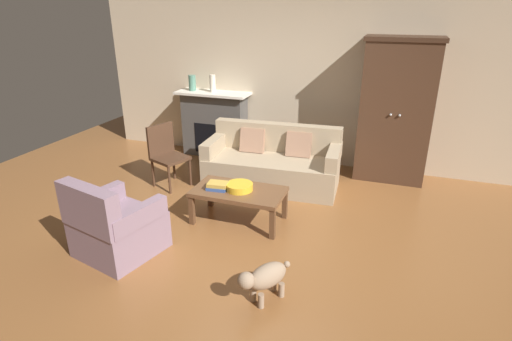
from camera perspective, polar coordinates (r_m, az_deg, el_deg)
The scene contains 13 objects.
ground_plane at distance 4.85m, azimuth -0.25°, elevation -8.56°, with size 9.60×9.60×0.00m, color brown.
back_wall at distance 6.71m, azimuth 7.24°, elevation 12.79°, with size 7.20×0.10×2.80m, color beige.
fireplace at distance 7.15m, azimuth -5.83°, elevation 6.60°, with size 1.26×0.48×1.12m.
armoire at distance 6.31m, azimuth 19.02°, elevation 7.89°, with size 1.06×0.57×2.09m.
couch at distance 5.95m, azimuth 2.35°, elevation 0.89°, with size 1.96×0.96×0.86m.
coffee_table at distance 4.91m, azimuth -2.44°, elevation -3.30°, with size 1.10×0.60×0.42m.
fruit_bowl at distance 4.88m, azimuth -2.34°, elevation -2.29°, with size 0.33×0.33×0.08m, color gold.
book_stack at distance 4.91m, azimuth -5.41°, elevation -2.16°, with size 0.26×0.20×0.09m.
mantel_vase_jade at distance 7.15m, azimuth -8.93°, elevation 12.06°, with size 0.12×0.12×0.26m, color slate.
mantel_vase_cream at distance 6.98m, azimuth -6.12°, elevation 12.06°, with size 0.10×0.10×0.29m, color beige.
armchair_near_left at distance 4.56m, azimuth -19.20°, elevation -7.53°, with size 0.92×0.93×0.88m.
side_chair_wooden at distance 6.02m, azimuth -12.49°, elevation 2.59°, with size 0.57×0.57×0.90m.
dog at distance 3.72m, azimuth 1.24°, elevation -14.78°, with size 0.40×0.50×0.39m.
Camera 1 is at (1.40, -3.92, 2.49)m, focal length 28.49 mm.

